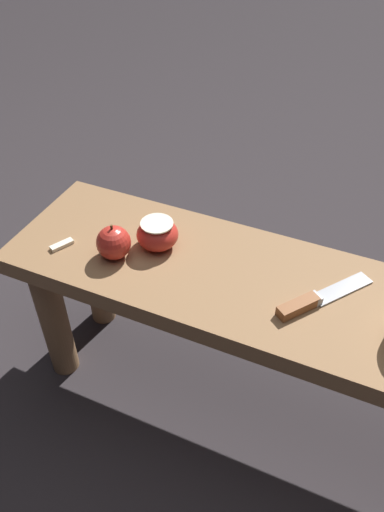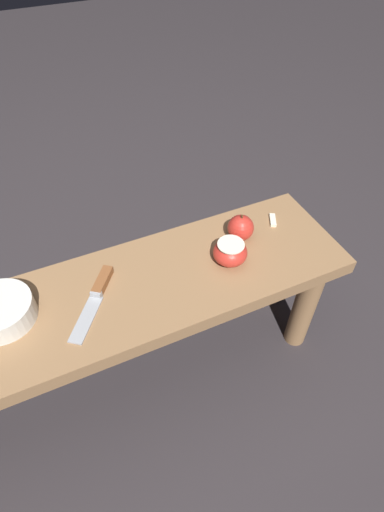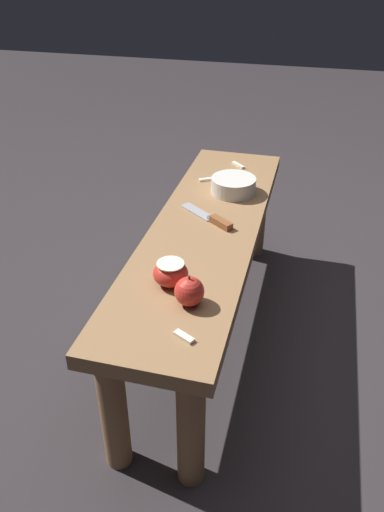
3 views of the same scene
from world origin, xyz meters
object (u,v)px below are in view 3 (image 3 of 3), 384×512
object	(u,v)px
apple_whole	(189,291)
apple_cut	(171,273)
wooden_bench	(205,249)
bowl	(233,185)
knife	(213,219)

from	to	relation	value
apple_whole	apple_cut	world-z (taller)	apple_whole
wooden_bench	bowl	xyz separation A→B (m)	(-0.24, 0.04, 0.10)
knife	apple_cut	xyz separation A→B (m)	(0.33, -0.03, 0.02)
wooden_bench	apple_whole	size ratio (longest dim) A/B	15.08
wooden_bench	knife	size ratio (longest dim) A/B	6.34
knife	apple_cut	bearing A→B (deg)	120.71
apple_cut	wooden_bench	bearing A→B (deg)	176.77
knife	apple_cut	size ratio (longest dim) A/B	2.17
apple_cut	bowl	xyz separation A→B (m)	(-0.53, 0.05, -0.01)
bowl	knife	bearing A→B (deg)	-5.56
wooden_bench	bowl	world-z (taller)	bowl
wooden_bench	bowl	size ratio (longest dim) A/B	8.07
apple_cut	bowl	world-z (taller)	apple_cut
apple_whole	apple_cut	size ratio (longest dim) A/B	0.91
knife	apple_whole	distance (m)	0.39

